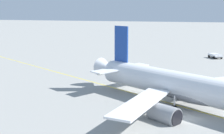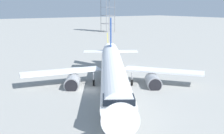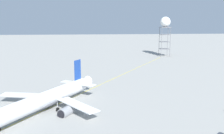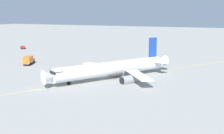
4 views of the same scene
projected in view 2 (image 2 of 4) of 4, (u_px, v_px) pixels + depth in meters
ground_plane at (89, 90)px, 46.74m from camera, size 600.00×600.00×0.00m
airliner_main at (113, 72)px, 47.49m from camera, size 28.64×38.28×11.84m
taxiway_centreline at (111, 81)px, 52.43m from camera, size 107.39×167.50×0.01m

